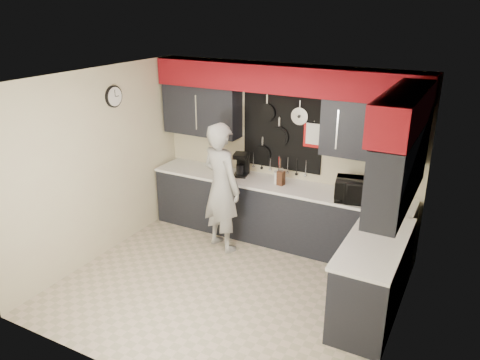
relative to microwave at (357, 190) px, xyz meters
The scene contains 10 objects.
ground 2.09m from the microwave, 131.72° to the right, with size 4.00×4.00×0.00m, color #BCA892.
back_wall_assembly 1.53m from the microwave, 167.66° to the left, with size 4.00×0.36×2.60m.
right_wall_assembly 1.53m from the microwave, 58.60° to the right, with size 0.36×3.50×2.60m.
left_wall_assembly 3.46m from the microwave, 157.44° to the right, with size 0.05×3.50×2.60m.
base_cabinets 0.96m from the microwave, 163.36° to the right, with size 3.95×2.20×0.92m.
microwave is the anchor object (origin of this frame).
knife_block 1.11m from the microwave, behind, with size 0.09×0.09×0.21m, color #361F11.
utensil_crock 1.18m from the microwave, behind, with size 0.13×0.13×0.17m, color white.
coffee_maker 1.80m from the microwave, behind, with size 0.25×0.28×0.35m.
person 1.85m from the microwave, 165.76° to the right, with size 0.68×0.45×1.87m, color #A5A5A3.
Camera 1 is at (2.51, -4.39, 3.38)m, focal length 35.00 mm.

